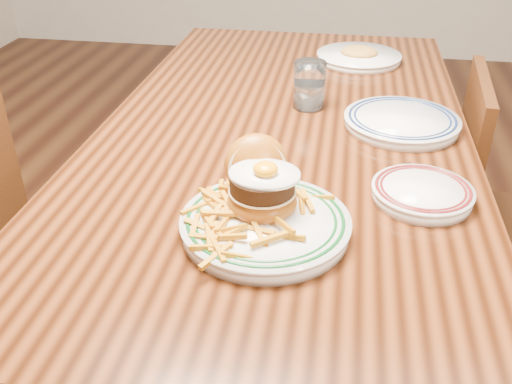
% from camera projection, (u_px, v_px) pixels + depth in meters
% --- Properties ---
extents(floor, '(6.00, 6.00, 0.00)m').
position_uv_depth(floor, '(278.00, 353.00, 1.72)').
color(floor, black).
rests_on(floor, ground).
extents(table, '(0.85, 1.60, 0.75)m').
position_uv_depth(table, '(283.00, 159.00, 1.38)').
color(table, black).
rests_on(table, floor).
extents(chair_right, '(0.42, 0.42, 0.82)m').
position_uv_depth(chair_right, '(498.00, 216.00, 1.57)').
color(chair_right, '#41210D').
rests_on(chair_right, floor).
extents(main_plate, '(0.29, 0.31, 0.14)m').
position_uv_depth(main_plate, '(264.00, 208.00, 0.96)').
color(main_plate, silver).
rests_on(main_plate, table).
extents(side_plate, '(0.19, 0.20, 0.03)m').
position_uv_depth(side_plate, '(422.00, 192.00, 1.05)').
color(side_plate, silver).
rests_on(side_plate, table).
extents(rear_plate, '(0.27, 0.27, 0.03)m').
position_uv_depth(rear_plate, '(402.00, 121.00, 1.32)').
color(rear_plate, silver).
rests_on(rear_plate, table).
extents(water_glass, '(0.08, 0.08, 0.12)m').
position_uv_depth(water_glass, '(309.00, 88.00, 1.41)').
color(water_glass, white).
rests_on(water_glass, table).
extents(far_plate, '(0.25, 0.25, 0.05)m').
position_uv_depth(far_plate, '(359.00, 57.00, 1.73)').
color(far_plate, silver).
rests_on(far_plate, table).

